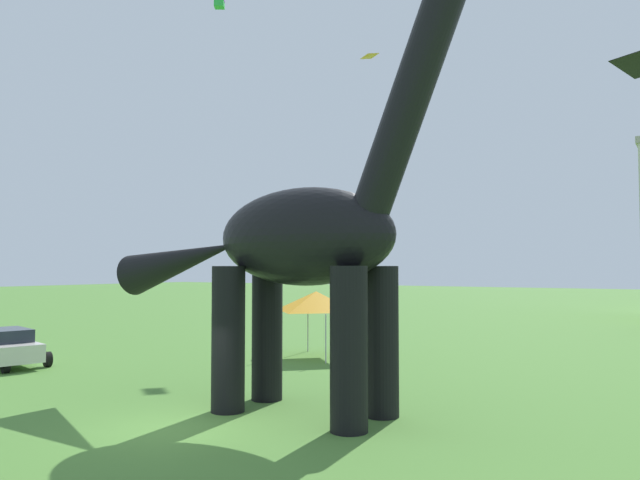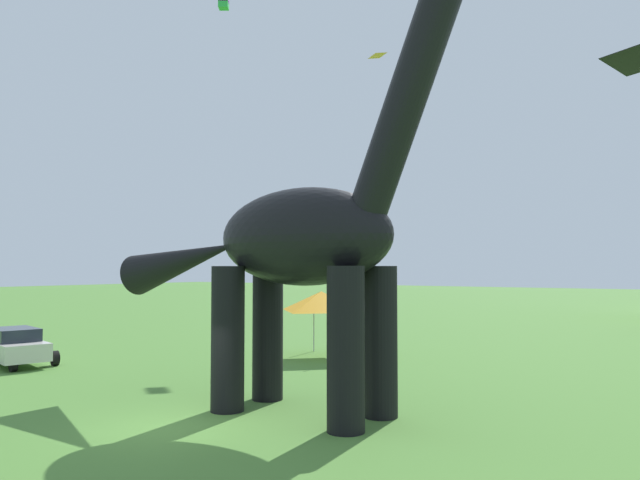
{
  "view_description": "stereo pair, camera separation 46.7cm",
  "coord_description": "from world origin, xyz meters",
  "px_view_note": "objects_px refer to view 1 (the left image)",
  "views": [
    {
      "loc": [
        11.32,
        -11.12,
        4.05
      ],
      "look_at": [
        1.61,
        4.26,
        4.91
      ],
      "focal_mm": 33.75,
      "sensor_mm": 36.0,
      "label": 1
    },
    {
      "loc": [
        11.72,
        -10.87,
        4.05
      ],
      "look_at": [
        1.61,
        4.26,
        4.91
      ],
      "focal_mm": 33.75,
      "sensor_mm": 36.0,
      "label": 2
    }
  ],
  "objects_px": {
    "festival_canopy_tent": "(316,301)",
    "kite_high_right": "(219,1)",
    "parked_sedan_left": "(6,347)",
    "kite_trailing": "(370,56)",
    "dinosaur_sculpture": "(302,237)"
  },
  "relations": [
    {
      "from": "dinosaur_sculpture",
      "to": "kite_high_right",
      "type": "height_order",
      "value": "kite_high_right"
    },
    {
      "from": "dinosaur_sculpture",
      "to": "parked_sedan_left",
      "type": "xyz_separation_m",
      "value": [
        -14.88,
        0.14,
        -4.14
      ]
    },
    {
      "from": "parked_sedan_left",
      "to": "festival_canopy_tent",
      "type": "xyz_separation_m",
      "value": [
        9.43,
        9.13,
        1.74
      ]
    },
    {
      "from": "festival_canopy_tent",
      "to": "kite_high_right",
      "type": "bearing_deg",
      "value": -107.68
    },
    {
      "from": "kite_trailing",
      "to": "dinosaur_sculpture",
      "type": "bearing_deg",
      "value": -67.79
    },
    {
      "from": "kite_trailing",
      "to": "kite_high_right",
      "type": "bearing_deg",
      "value": -86.44
    },
    {
      "from": "parked_sedan_left",
      "to": "kite_trailing",
      "type": "height_order",
      "value": "kite_trailing"
    },
    {
      "from": "dinosaur_sculpture",
      "to": "festival_canopy_tent",
      "type": "distance_m",
      "value": 11.01
    },
    {
      "from": "parked_sedan_left",
      "to": "dinosaur_sculpture",
      "type": "bearing_deg",
      "value": 13.64
    },
    {
      "from": "dinosaur_sculpture",
      "to": "kite_trailing",
      "type": "height_order",
      "value": "kite_trailing"
    },
    {
      "from": "kite_trailing",
      "to": "festival_canopy_tent",
      "type": "bearing_deg",
      "value": -76.15
    },
    {
      "from": "dinosaur_sculpture",
      "to": "kite_trailing",
      "type": "distance_m",
      "value": 24.61
    },
    {
      "from": "dinosaur_sculpture",
      "to": "festival_canopy_tent",
      "type": "height_order",
      "value": "dinosaur_sculpture"
    },
    {
      "from": "festival_canopy_tent",
      "to": "parked_sedan_left",
      "type": "bearing_deg",
      "value": -135.95
    },
    {
      "from": "kite_trailing",
      "to": "kite_high_right",
      "type": "distance_m",
      "value": 15.47
    }
  ]
}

